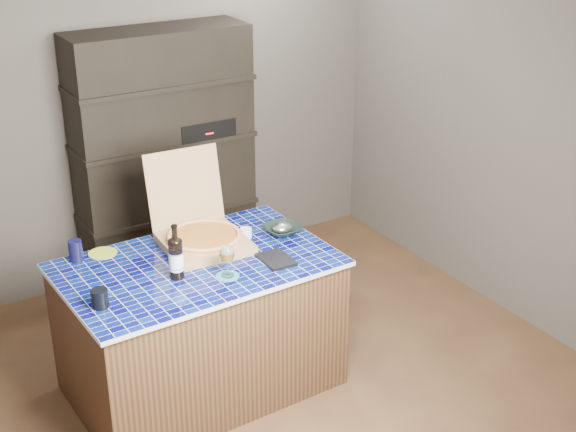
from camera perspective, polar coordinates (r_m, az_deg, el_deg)
room at (r=4.16m, az=-0.74°, el=2.29°), size 3.50×3.50×3.50m
shelving_unit at (r=5.57m, az=-8.73°, el=3.97°), size 1.20×0.41×1.80m
kitchen_island at (r=4.56m, az=-6.27°, el=-7.76°), size 1.49×0.98×0.80m
pizza_box at (r=4.52m, az=-6.13°, el=-1.30°), size 0.47×0.56×0.49m
mead_bottle at (r=4.17m, az=-7.97°, el=-2.93°), size 0.08×0.08×0.30m
teal_trivet at (r=4.21m, az=-4.31°, el=-4.28°), size 0.12×0.12×0.01m
wine_glass at (r=4.15m, az=-4.37°, el=-2.77°), size 0.08×0.08×0.18m
tumbler at (r=4.01m, az=-13.24°, el=-5.73°), size 0.08×0.08×0.09m
dvd_case at (r=4.35m, az=-0.85°, el=-3.11°), size 0.16×0.22×0.02m
bowl at (r=4.65m, az=-0.40°, el=-0.99°), size 0.22×0.22×0.05m
foil_contents at (r=4.64m, az=-0.40°, el=-0.83°), size 0.13×0.10×0.06m
white_jar at (r=4.61m, az=-3.00°, el=-1.21°), size 0.07×0.07×0.06m
navy_cup at (r=4.48m, az=-14.86°, el=-2.39°), size 0.07×0.07×0.12m
green_trivet at (r=4.55m, az=-13.04°, el=-2.59°), size 0.16×0.16×0.01m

